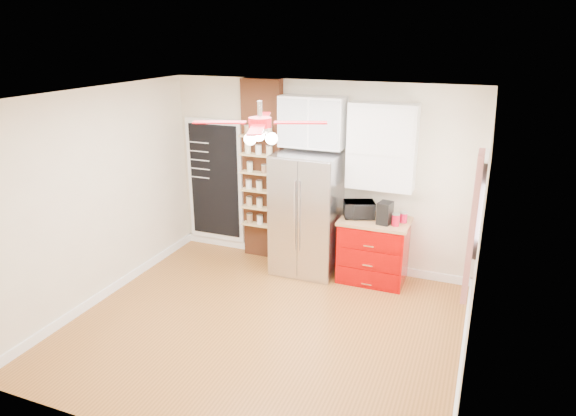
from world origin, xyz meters
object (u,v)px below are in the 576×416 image
at_px(fridge, 307,214).
at_px(red_cabinet, 373,250).
at_px(pantry_jar_oats, 250,167).
at_px(toaster_oven, 359,209).
at_px(ceiling_fan, 260,123).
at_px(coffee_maker, 385,213).
at_px(canister_left, 396,220).

distance_m(fridge, red_cabinet, 1.06).
bearing_deg(pantry_jar_oats, fridge, -7.65).
xyz_separation_m(red_cabinet, pantry_jar_oats, (-1.90, 0.08, 0.99)).
distance_m(red_cabinet, pantry_jar_oats, 2.15).
bearing_deg(toaster_oven, pantry_jar_oats, 155.24).
bearing_deg(ceiling_fan, coffee_maker, 56.21).
bearing_deg(canister_left, coffee_maker, 168.10).
height_order(ceiling_fan, coffee_maker, ceiling_fan).
bearing_deg(coffee_maker, toaster_oven, 173.34).
relative_size(canister_left, pantry_jar_oats, 1.10).
height_order(fridge, red_cabinet, fridge).
relative_size(fridge, ceiling_fan, 1.25).
bearing_deg(ceiling_fan, red_cabinet, 61.29).
bearing_deg(coffee_maker, red_cabinet, 157.49).
height_order(coffee_maker, pantry_jar_oats, pantry_jar_oats).
xyz_separation_m(coffee_maker, pantry_jar_oats, (-2.05, 0.16, 0.39)).
height_order(fridge, pantry_jar_oats, fridge).
xyz_separation_m(ceiling_fan, pantry_jar_oats, (-0.98, 1.76, -0.98)).
distance_m(red_cabinet, coffee_maker, 0.62).
xyz_separation_m(red_cabinet, toaster_oven, (-0.23, 0.02, 0.56)).
xyz_separation_m(toaster_oven, coffee_maker, (0.38, -0.11, 0.03)).
distance_m(ceiling_fan, toaster_oven, 2.31).
height_order(red_cabinet, toaster_oven, toaster_oven).
bearing_deg(toaster_oven, red_cabinet, -27.27).
xyz_separation_m(ceiling_fan, coffee_maker, (1.06, 1.59, -1.38)).
bearing_deg(canister_left, fridge, 176.77).
bearing_deg(coffee_maker, canister_left, -2.64).
bearing_deg(pantry_jar_oats, canister_left, -5.11).
bearing_deg(toaster_oven, coffee_maker, -38.73).
height_order(canister_left, pantry_jar_oats, pantry_jar_oats).
height_order(ceiling_fan, toaster_oven, ceiling_fan).
bearing_deg(coffee_maker, ceiling_fan, -114.53).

